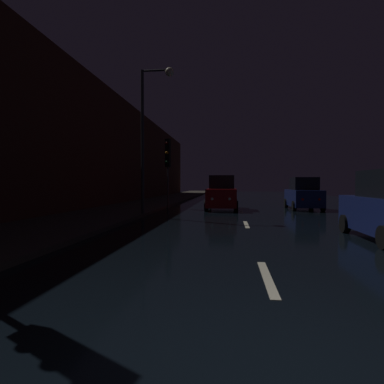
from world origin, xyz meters
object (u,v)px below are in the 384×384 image
object	(u,v)px
car_parked_right_far	(303,195)
traffic_light_far_left	(168,158)
streetlamp_overhead	(151,119)
car_approaching_headlights	(222,194)

from	to	relation	value
car_parked_right_far	traffic_light_far_left	bearing A→B (deg)	90.77
streetlamp_overhead	car_approaching_headlights	distance (m)	7.16
streetlamp_overhead	car_approaching_headlights	bearing A→B (deg)	54.99
traffic_light_far_left	car_approaching_headlights	distance (m)	4.45
car_approaching_headlights	car_parked_right_far	distance (m)	5.33
car_approaching_headlights	car_parked_right_far	size ratio (longest dim) A/B	1.06
streetlamp_overhead	car_parked_right_far	distance (m)	11.13
car_parked_right_far	streetlamp_overhead	bearing A→B (deg)	123.08
streetlamp_overhead	car_approaching_headlights	world-z (taller)	streetlamp_overhead
car_approaching_headlights	streetlamp_overhead	bearing A→B (deg)	-35.01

